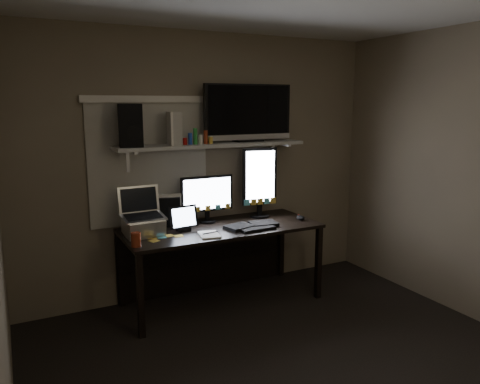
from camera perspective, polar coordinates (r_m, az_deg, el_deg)
floor at (r=3.46m, az=8.49°, el=-21.64°), size 3.60×3.60×0.00m
back_wall at (r=4.54m, az=-4.32°, el=3.23°), size 3.60×0.00×3.60m
window_blinds at (r=4.34m, az=-10.98°, el=3.37°), size 1.10×0.02×1.10m
desk at (r=4.46m, az=-2.94°, el=-6.06°), size 1.80×0.75×0.73m
wall_shelf at (r=4.35m, az=-3.47°, el=5.77°), size 1.80×0.35×0.03m
monitor_landscape at (r=4.42m, az=-4.04°, el=-0.83°), size 0.52×0.06×0.45m
monitor_portrait at (r=4.60m, az=2.41°, el=1.23°), size 0.36×0.11×0.70m
keyboard at (r=4.28m, az=1.41°, el=-4.09°), size 0.51×0.23×0.03m
mouse at (r=4.58m, az=7.37°, el=-3.12°), size 0.10×0.13×0.04m
notepad at (r=4.03m, az=-3.77°, el=-5.21°), size 0.20×0.25×0.01m
tablet at (r=4.16m, az=-6.92°, el=-3.21°), size 0.27×0.14×0.23m
file_sorter at (r=4.33m, az=-8.84°, el=-2.27°), size 0.25×0.16×0.29m
laptop at (r=4.06m, az=-11.74°, el=-2.45°), size 0.37×0.30×0.40m
cup at (r=3.79m, az=-12.56°, el=-5.68°), size 0.09×0.09×0.11m
sticky_notes at (r=3.99m, az=-8.83°, el=-5.53°), size 0.37×0.30×0.00m
tv at (r=4.52m, az=0.99°, el=9.59°), size 0.90×0.17×0.54m
game_console at (r=4.19m, az=-8.17°, el=7.68°), size 0.11×0.25×0.29m
speaker at (r=4.10m, az=-13.22°, el=7.91°), size 0.24×0.28×0.36m
bottles at (r=4.25m, az=-5.15°, el=6.82°), size 0.24×0.12×0.15m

